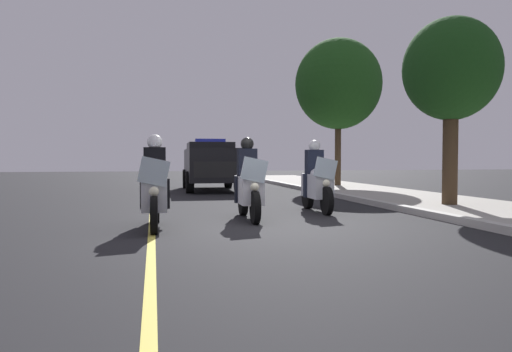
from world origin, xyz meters
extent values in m
plane|color=black|center=(0.00, 0.00, 0.00)|extent=(80.00, 80.00, 0.00)
cube|color=#B7B5AD|center=(0.00, 3.71, 0.07)|extent=(48.00, 0.24, 0.15)
cube|color=#E0D14C|center=(0.00, -2.16, 0.00)|extent=(48.00, 0.12, 0.01)
cylinder|color=black|center=(0.42, -2.12, 0.32)|extent=(0.64, 0.13, 0.64)
cylinder|color=black|center=(-1.08, -2.09, 0.32)|extent=(0.64, 0.15, 0.64)
cube|color=silver|center=(-0.31, -2.11, 0.62)|extent=(1.21, 0.47, 0.56)
ellipsoid|color=silver|center=(-0.26, -2.11, 0.92)|extent=(0.57, 0.33, 0.24)
cube|color=silver|center=(0.32, -2.12, 1.05)|extent=(0.07, 0.56, 0.53)
sphere|color=#F9F4CC|center=(0.38, -2.12, 0.72)|extent=(0.17, 0.17, 0.17)
sphere|color=red|center=(0.19, -2.28, 0.98)|extent=(0.09, 0.09, 0.09)
sphere|color=#1933F2|center=(0.20, -1.96, 0.98)|extent=(0.09, 0.09, 0.09)
cube|color=black|center=(-0.54, -2.10, 1.18)|extent=(0.29, 0.41, 0.60)
cube|color=black|center=(-0.47, -1.90, 0.62)|extent=(0.18, 0.14, 0.56)
cube|color=black|center=(-0.48, -2.30, 0.62)|extent=(0.18, 0.14, 0.56)
sphere|color=white|center=(-0.52, -2.10, 1.58)|extent=(0.28, 0.28, 0.28)
cylinder|color=black|center=(-0.46, -0.21, 0.32)|extent=(0.64, 0.13, 0.64)
cylinder|color=black|center=(-1.96, -0.17, 0.32)|extent=(0.64, 0.15, 0.64)
cube|color=white|center=(-1.19, -0.19, 0.62)|extent=(1.21, 0.47, 0.56)
ellipsoid|color=white|center=(-1.14, -0.19, 0.92)|extent=(0.57, 0.33, 0.24)
cube|color=silver|center=(-0.56, -0.20, 1.05)|extent=(0.07, 0.56, 0.53)
sphere|color=#F9F4CC|center=(-0.50, -0.20, 0.72)|extent=(0.17, 0.17, 0.17)
sphere|color=red|center=(-0.69, -0.36, 0.98)|extent=(0.09, 0.09, 0.09)
sphere|color=#1933F2|center=(-0.68, -0.04, 0.98)|extent=(0.09, 0.09, 0.09)
cube|color=black|center=(-1.42, -0.18, 1.18)|extent=(0.29, 0.41, 0.60)
cube|color=black|center=(-1.35, 0.02, 0.62)|extent=(0.18, 0.14, 0.56)
cube|color=black|center=(-1.36, -0.38, 0.62)|extent=(0.18, 0.14, 0.56)
sphere|color=black|center=(-1.40, -0.18, 1.58)|extent=(0.28, 0.28, 0.28)
cylinder|color=black|center=(-1.56, 1.66, 0.32)|extent=(0.64, 0.13, 0.64)
cylinder|color=black|center=(-3.06, 1.70, 0.32)|extent=(0.64, 0.15, 0.64)
cube|color=silver|center=(-2.29, 1.68, 0.62)|extent=(1.21, 0.47, 0.56)
ellipsoid|color=silver|center=(-2.24, 1.68, 0.92)|extent=(0.57, 0.33, 0.24)
cube|color=silver|center=(-1.66, 1.66, 1.05)|extent=(0.07, 0.56, 0.53)
sphere|color=#F9F4CC|center=(-1.60, 1.66, 0.72)|extent=(0.17, 0.17, 0.17)
sphere|color=red|center=(-1.79, 1.51, 0.98)|extent=(0.09, 0.09, 0.09)
sphere|color=#1933F2|center=(-1.79, 1.83, 0.98)|extent=(0.09, 0.09, 0.09)
cube|color=black|center=(-2.52, 1.68, 1.18)|extent=(0.29, 0.41, 0.60)
cube|color=black|center=(-2.45, 1.88, 0.62)|extent=(0.18, 0.14, 0.56)
cube|color=black|center=(-2.46, 1.48, 0.62)|extent=(0.18, 0.14, 0.56)
sphere|color=white|center=(-2.50, 1.68, 1.58)|extent=(0.28, 0.28, 0.28)
cube|color=black|center=(-10.62, 0.10, 1.02)|extent=(4.94, 2.01, 1.24)
cube|color=black|center=(-10.92, 0.10, 1.72)|extent=(2.44, 1.80, 0.36)
cube|color=#2633D8|center=(-10.72, 0.10, 1.98)|extent=(0.31, 1.21, 0.14)
cube|color=black|center=(-8.22, 0.04, 0.88)|extent=(0.16, 1.62, 0.56)
cylinder|color=black|center=(-9.05, 0.96, 0.40)|extent=(0.81, 0.30, 0.80)
cylinder|color=black|center=(-9.09, -0.84, 0.40)|extent=(0.81, 0.30, 0.80)
cylinder|color=black|center=(-12.15, 1.03, 0.40)|extent=(0.81, 0.30, 0.80)
cylinder|color=black|center=(-12.19, -0.77, 0.40)|extent=(0.81, 0.30, 0.80)
cylinder|color=#42301E|center=(-2.40, 5.28, 1.34)|extent=(0.38, 0.38, 2.47)
ellipsoid|color=#194216|center=(-2.40, 5.28, 3.54)|extent=(2.42, 2.42, 2.60)
cylinder|color=#42301E|center=(-11.31, 5.73, 1.55)|extent=(0.27, 0.27, 2.90)
ellipsoid|color=#1E4C19|center=(-11.31, 5.73, 4.49)|extent=(3.72, 3.72, 3.91)
camera|label=1|loc=(8.76, -2.12, 1.28)|focal=34.31mm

